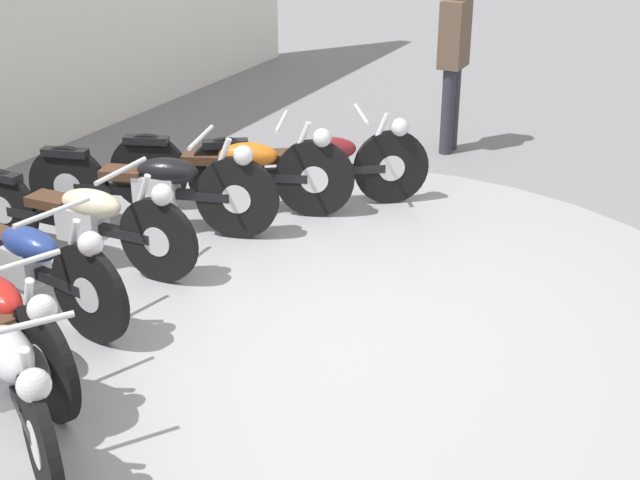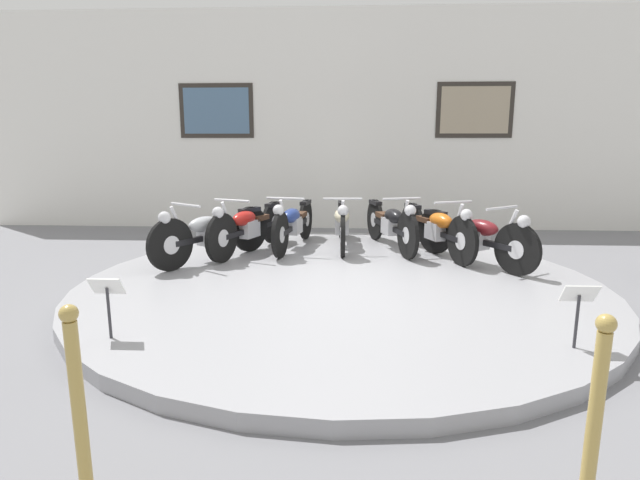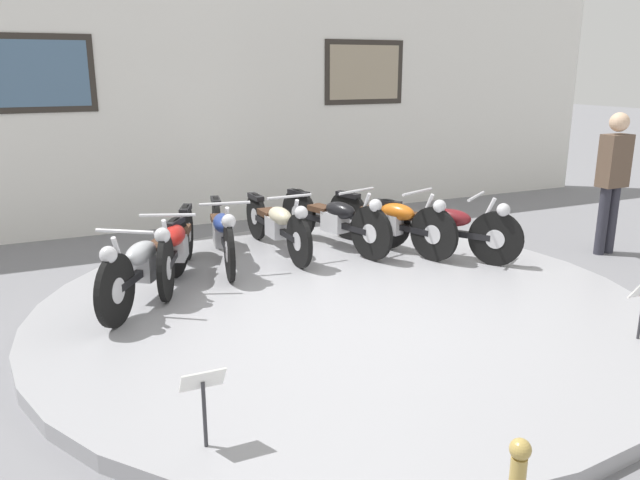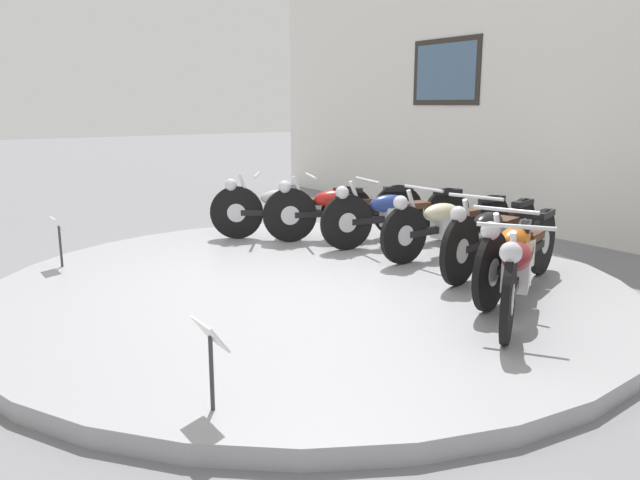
{
  "view_description": "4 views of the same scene",
  "coord_description": "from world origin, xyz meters",
  "px_view_note": "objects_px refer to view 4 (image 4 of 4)",
  "views": [
    {
      "loc": [
        -4.41,
        -2.27,
        2.9
      ],
      "look_at": [
        0.14,
        -0.01,
        0.62
      ],
      "focal_mm": 50.0,
      "sensor_mm": 36.0,
      "label": 1
    },
    {
      "loc": [
        0.06,
        -5.5,
        1.71
      ],
      "look_at": [
        -0.23,
        -0.05,
        0.6
      ],
      "focal_mm": 28.0,
      "sensor_mm": 36.0,
      "label": 2
    },
    {
      "loc": [
        -2.56,
        -5.03,
        2.3
      ],
      "look_at": [
        -0.2,
        0.1,
        0.73
      ],
      "focal_mm": 35.0,
      "sensor_mm": 36.0,
      "label": 3
    },
    {
      "loc": [
        4.71,
        -3.05,
        1.74
      ],
      "look_at": [
        0.12,
        0.04,
        0.53
      ],
      "focal_mm": 35.0,
      "sensor_mm": 36.0,
      "label": 4
    }
  ],
  "objects_px": {
    "motorcycle_cream": "(447,222)",
    "info_placard_front_centre": "(210,346)",
    "motorcycle_maroon": "(517,268)",
    "motorcycle_orange": "(518,249)",
    "motorcycle_red": "(342,208)",
    "motorcycle_silver": "(289,207)",
    "motorcycle_blue": "(396,213)",
    "info_placard_front_left": "(59,231)",
    "motorcycle_black": "(491,233)"
  },
  "relations": [
    {
      "from": "motorcycle_cream",
      "to": "motorcycle_black",
      "type": "distance_m",
      "value": 0.72
    },
    {
      "from": "info_placard_front_left",
      "to": "info_placard_front_centre",
      "type": "relative_size",
      "value": 1.0
    },
    {
      "from": "motorcycle_silver",
      "to": "motorcycle_black",
      "type": "relative_size",
      "value": 0.87
    },
    {
      "from": "motorcycle_silver",
      "to": "motorcycle_cream",
      "type": "height_order",
      "value": "motorcycle_silver"
    },
    {
      "from": "motorcycle_blue",
      "to": "motorcycle_maroon",
      "type": "height_order",
      "value": "motorcycle_blue"
    },
    {
      "from": "motorcycle_maroon",
      "to": "motorcycle_silver",
      "type": "bearing_deg",
      "value": 179.98
    },
    {
      "from": "motorcycle_orange",
      "to": "motorcycle_red",
      "type": "bearing_deg",
      "value": 179.98
    },
    {
      "from": "motorcycle_silver",
      "to": "motorcycle_red",
      "type": "height_order",
      "value": "same"
    },
    {
      "from": "info_placard_front_centre",
      "to": "motorcycle_red",
      "type": "bearing_deg",
      "value": 135.1
    },
    {
      "from": "motorcycle_cream",
      "to": "info_placard_front_left",
      "type": "height_order",
      "value": "motorcycle_cream"
    },
    {
      "from": "motorcycle_cream",
      "to": "motorcycle_black",
      "type": "xyz_separation_m",
      "value": [
        0.71,
        -0.12,
        0.02
      ]
    },
    {
      "from": "motorcycle_silver",
      "to": "info_placard_front_left",
      "type": "bearing_deg",
      "value": -92.72
    },
    {
      "from": "motorcycle_orange",
      "to": "motorcycle_cream",
      "type": "bearing_deg",
      "value": 160.55
    },
    {
      "from": "motorcycle_maroon",
      "to": "info_placard_front_centre",
      "type": "height_order",
      "value": "motorcycle_maroon"
    },
    {
      "from": "motorcycle_black",
      "to": "motorcycle_maroon",
      "type": "xyz_separation_m",
      "value": [
        0.99,
        -0.85,
        -0.01
      ]
    },
    {
      "from": "motorcycle_blue",
      "to": "motorcycle_black",
      "type": "bearing_deg",
      "value": 0.06
    },
    {
      "from": "motorcycle_orange",
      "to": "info_placard_front_centre",
      "type": "height_order",
      "value": "motorcycle_orange"
    },
    {
      "from": "info_placard_front_centre",
      "to": "motorcycle_silver",
      "type": "bearing_deg",
      "value": 143.46
    },
    {
      "from": "motorcycle_maroon",
      "to": "info_placard_front_centre",
      "type": "xyz_separation_m",
      "value": [
        0.12,
        -2.61,
        -0.01
      ]
    },
    {
      "from": "motorcycle_orange",
      "to": "motorcycle_maroon",
      "type": "height_order",
      "value": "motorcycle_orange"
    },
    {
      "from": "motorcycle_silver",
      "to": "motorcycle_blue",
      "type": "height_order",
      "value": "motorcycle_silver"
    },
    {
      "from": "motorcycle_cream",
      "to": "motorcycle_black",
      "type": "relative_size",
      "value": 1.01
    },
    {
      "from": "motorcycle_blue",
      "to": "motorcycle_maroon",
      "type": "distance_m",
      "value": 2.56
    },
    {
      "from": "info_placard_front_left",
      "to": "motorcycle_silver",
      "type": "bearing_deg",
      "value": 87.28
    },
    {
      "from": "info_placard_front_left",
      "to": "info_placard_front_centre",
      "type": "height_order",
      "value": "same"
    },
    {
      "from": "motorcycle_maroon",
      "to": "info_placard_front_centre",
      "type": "relative_size",
      "value": 3.24
    },
    {
      "from": "motorcycle_cream",
      "to": "info_placard_front_left",
      "type": "bearing_deg",
      "value": -117.02
    },
    {
      "from": "motorcycle_silver",
      "to": "motorcycle_red",
      "type": "xyz_separation_m",
      "value": [
        0.39,
        0.51,
        0.0
      ]
    },
    {
      "from": "motorcycle_cream",
      "to": "motorcycle_orange",
      "type": "distance_m",
      "value": 1.38
    },
    {
      "from": "motorcycle_blue",
      "to": "info_placard_front_centre",
      "type": "bearing_deg",
      "value": -53.8
    },
    {
      "from": "motorcycle_black",
      "to": "motorcycle_blue",
      "type": "bearing_deg",
      "value": -179.94
    },
    {
      "from": "motorcycle_orange",
      "to": "info_placard_front_left",
      "type": "relative_size",
      "value": 3.68
    },
    {
      "from": "motorcycle_orange",
      "to": "motorcycle_black",
      "type": "bearing_deg",
      "value": 149.93
    },
    {
      "from": "motorcycle_cream",
      "to": "info_placard_front_centre",
      "type": "xyz_separation_m",
      "value": [
        1.82,
        -3.58,
        -0.0
      ]
    },
    {
      "from": "motorcycle_red",
      "to": "motorcycle_blue",
      "type": "xyz_separation_m",
      "value": [
        0.6,
        0.34,
        -0.01
      ]
    },
    {
      "from": "motorcycle_cream",
      "to": "motorcycle_maroon",
      "type": "bearing_deg",
      "value": -29.69
    },
    {
      "from": "motorcycle_orange",
      "to": "info_placard_front_centre",
      "type": "relative_size",
      "value": 3.68
    },
    {
      "from": "motorcycle_cream",
      "to": "info_placard_front_centre",
      "type": "relative_size",
      "value": 3.82
    },
    {
      "from": "motorcycle_silver",
      "to": "motorcycle_cream",
      "type": "xyz_separation_m",
      "value": [
        1.7,
        0.97,
        -0.02
      ]
    },
    {
      "from": "motorcycle_red",
      "to": "motorcycle_black",
      "type": "xyz_separation_m",
      "value": [
        2.02,
        0.34,
        -0.0
      ]
    },
    {
      "from": "motorcycle_silver",
      "to": "motorcycle_red",
      "type": "distance_m",
      "value": 0.64
    },
    {
      "from": "motorcycle_blue",
      "to": "motorcycle_cream",
      "type": "bearing_deg",
      "value": 9.49
    },
    {
      "from": "motorcycle_red",
      "to": "motorcycle_black",
      "type": "bearing_deg",
      "value": 9.63
    },
    {
      "from": "motorcycle_blue",
      "to": "motorcycle_orange",
      "type": "xyz_separation_m",
      "value": [
        2.02,
        -0.34,
        0.0
      ]
    },
    {
      "from": "motorcycle_blue",
      "to": "info_placard_front_left",
      "type": "relative_size",
      "value": 3.83
    },
    {
      "from": "motorcycle_black",
      "to": "info_placard_front_centre",
      "type": "height_order",
      "value": "motorcycle_black"
    },
    {
      "from": "motorcycle_red",
      "to": "motorcycle_blue",
      "type": "distance_m",
      "value": 0.69
    },
    {
      "from": "motorcycle_red",
      "to": "info_placard_front_left",
      "type": "bearing_deg",
      "value": -99.42
    },
    {
      "from": "motorcycle_red",
      "to": "motorcycle_orange",
      "type": "relative_size",
      "value": 1.0
    },
    {
      "from": "motorcycle_orange",
      "to": "info_placard_front_left",
      "type": "bearing_deg",
      "value": -135.1
    }
  ]
}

